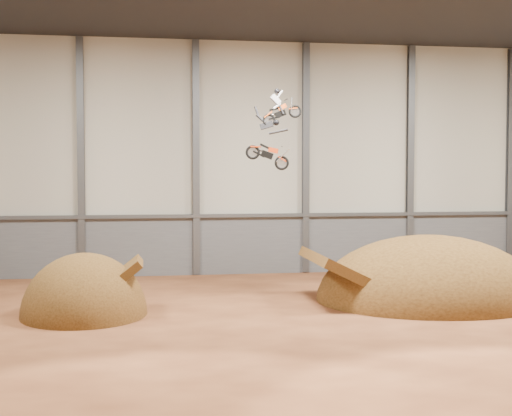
{
  "coord_description": "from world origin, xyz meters",
  "views": [
    {
      "loc": [
        -6.38,
        -27.59,
        6.24
      ],
      "look_at": [
        -1.42,
        4.0,
        4.56
      ],
      "focal_mm": 50.0,
      "sensor_mm": 36.0,
      "label": 1
    }
  ],
  "objects_px": {
    "fmx_rider_a": "(284,103)",
    "landing_ramp": "(429,300)",
    "takeoff_ramp": "(85,315)",
    "fmx_rider_b": "(265,139)"
  },
  "relations": [
    {
      "from": "takeoff_ramp",
      "to": "fmx_rider_a",
      "type": "relative_size",
      "value": 3.27
    },
    {
      "from": "fmx_rider_a",
      "to": "landing_ramp",
      "type": "bearing_deg",
      "value": -4.18
    },
    {
      "from": "takeoff_ramp",
      "to": "fmx_rider_a",
      "type": "xyz_separation_m",
      "value": [
        9.11,
        1.62,
        9.39
      ]
    },
    {
      "from": "takeoff_ramp",
      "to": "fmx_rider_b",
      "type": "relative_size",
      "value": 2.21
    },
    {
      "from": "landing_ramp",
      "to": "fmx_rider_b",
      "type": "height_order",
      "value": "fmx_rider_b"
    },
    {
      "from": "takeoff_ramp",
      "to": "fmx_rider_a",
      "type": "height_order",
      "value": "fmx_rider_a"
    },
    {
      "from": "landing_ramp",
      "to": "fmx_rider_a",
      "type": "relative_size",
      "value": 5.74
    },
    {
      "from": "takeoff_ramp",
      "to": "fmx_rider_a",
      "type": "bearing_deg",
      "value": 10.11
    },
    {
      "from": "landing_ramp",
      "to": "fmx_rider_a",
      "type": "bearing_deg",
      "value": 175.43
    },
    {
      "from": "takeoff_ramp",
      "to": "landing_ramp",
      "type": "height_order",
      "value": "landing_ramp"
    }
  ]
}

